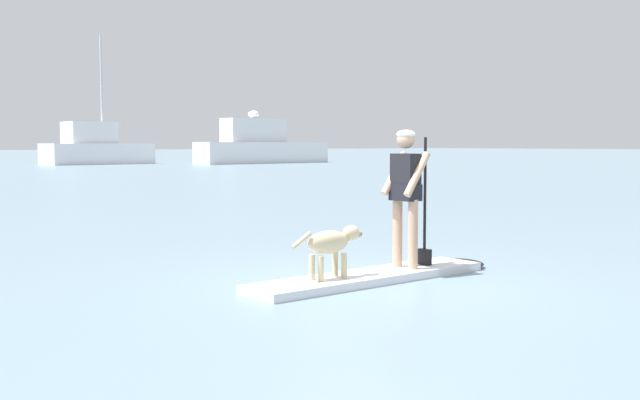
# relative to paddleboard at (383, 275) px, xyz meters

# --- Properties ---
(ground_plane) EXTENTS (400.00, 400.00, 0.00)m
(ground_plane) POSITION_rel_paddleboard_xyz_m (-0.23, -0.02, -0.05)
(ground_plane) COLOR slate
(paddleboard) EXTENTS (3.61, 0.93, 0.10)m
(paddleboard) POSITION_rel_paddleboard_xyz_m (0.00, 0.00, 0.00)
(paddleboard) COLOR silver
(paddleboard) RESTS_ON ground_plane
(person_paddler) EXTENTS (0.62, 0.50, 1.68)m
(person_paddler) POSITION_rel_paddleboard_xyz_m (0.38, 0.03, 1.03)
(person_paddler) COLOR tan
(person_paddler) RESTS_ON paddleboard
(dog) EXTENTS (1.04, 0.26, 0.58)m
(dog) POSITION_rel_paddleboard_xyz_m (-0.82, -0.06, 0.44)
(dog) COLOR #CCB78C
(dog) RESTS_ON paddleboard
(moored_boat_port) EXTENTS (8.50, 4.04, 10.15)m
(moored_boat_port) POSITION_rel_paddleboard_xyz_m (15.06, 52.87, 1.22)
(moored_boat_port) COLOR white
(moored_boat_port) RESTS_ON ground_plane
(moored_boat_far_port) EXTENTS (12.13, 3.59, 4.31)m
(moored_boat_far_port) POSITION_rel_paddleboard_xyz_m (27.13, 47.85, 1.33)
(moored_boat_far_port) COLOR white
(moored_boat_far_port) RESTS_ON ground_plane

